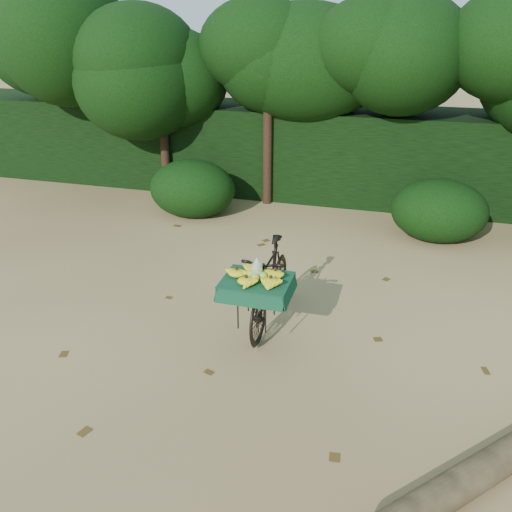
% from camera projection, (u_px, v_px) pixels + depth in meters
% --- Properties ---
extents(ground, '(80.00, 80.00, 0.00)m').
position_uv_depth(ground, '(297.00, 364.00, 5.99)').
color(ground, tan).
rests_on(ground, ground).
extents(vendor_bicycle, '(0.76, 1.79, 1.05)m').
position_uv_depth(vendor_bicycle, '(269.00, 284.00, 6.59)').
color(vendor_bicycle, black).
rests_on(vendor_bicycle, ground).
extents(hedge_backdrop, '(26.00, 1.80, 1.80)m').
position_uv_depth(hedge_backdrop, '(364.00, 155.00, 11.14)').
color(hedge_backdrop, black).
rests_on(hedge_backdrop, ground).
extents(tree_row, '(14.50, 2.00, 4.00)m').
position_uv_depth(tree_row, '(329.00, 104.00, 10.16)').
color(tree_row, black).
rests_on(tree_row, ground).
extents(bush_clumps, '(8.80, 1.70, 0.90)m').
position_uv_depth(bush_clumps, '(379.00, 208.00, 9.45)').
color(bush_clumps, black).
rests_on(bush_clumps, ground).
extents(leaf_litter, '(7.00, 7.30, 0.01)m').
position_uv_depth(leaf_litter, '(309.00, 333.00, 6.56)').
color(leaf_litter, '#4C3614').
rests_on(leaf_litter, ground).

